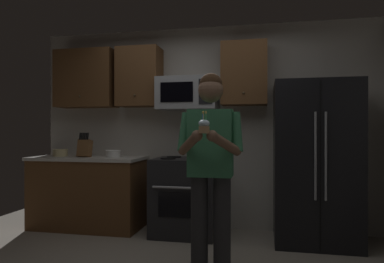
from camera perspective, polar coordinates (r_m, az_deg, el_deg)
wall_back at (r=4.63m, az=1.81°, el=0.67°), size 4.40×0.10×2.60m
oven_range at (r=4.35m, az=-1.07°, el=-10.40°), size 0.76×0.70×0.93m
microwave at (r=4.42m, az=-0.73°, el=6.15°), size 0.74×0.41×0.40m
refrigerator at (r=4.19m, az=19.34°, el=-4.77°), size 0.90×0.75×1.80m
cabinet_row_upper at (r=4.65m, az=-7.60°, el=8.70°), size 2.78×0.36×0.76m
counter_left at (r=4.82m, az=-16.47°, el=-9.36°), size 1.44×0.66×0.92m
knife_block at (r=4.73m, az=-16.97°, el=-2.54°), size 0.16×0.15×0.32m
bowl_large_white at (r=4.61m, az=-12.64°, el=-3.48°), size 0.19×0.19×0.09m
bowl_small_colored at (r=4.96m, az=-20.53°, el=-3.21°), size 0.20×0.20×0.09m
person at (r=3.07m, az=3.01°, el=-4.76°), size 0.60×0.48×1.76m
cupcake at (r=2.74m, az=1.97°, el=0.88°), size 0.09×0.09×0.17m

